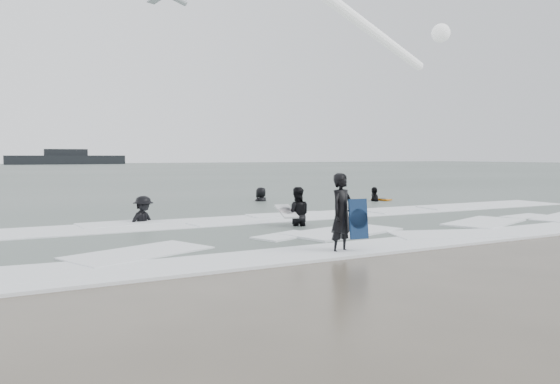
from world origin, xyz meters
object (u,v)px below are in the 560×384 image
surfer_right_near (374,202)px  surfer_right_far (261,202)px  surfer_breaker (143,224)px  surfer_centre (342,253)px  airshow_jet (341,18)px  vessel_horizon (66,159)px  surfer_wading (297,227)px

surfer_right_near → surfer_right_far: bearing=-91.9°
surfer_breaker → surfer_right_far: 9.71m
surfer_centre → airshow_jet: 62.05m
surfer_right_far → vessel_horizon: size_ratio=0.06×
surfer_breaker → surfer_right_far: surfer_right_far is taller
surfer_centre → surfer_right_far: (4.60, 13.98, 0.00)m
surfer_breaker → surfer_right_near: surfer_right_near is taller
surfer_right_far → surfer_right_near: bearing=129.6°
surfer_right_near → airshow_jet: airshow_jet is taller
surfer_right_near → vessel_horizon: (0.29, 133.30, 1.51)m
surfer_wading → vessel_horizon: vessel_horizon is taller
surfer_breaker → airshow_jet: size_ratio=0.04×
surfer_wading → surfer_breaker: size_ratio=1.03×
surfer_wading → surfer_right_far: surfer_right_far is taller
surfer_wading → vessel_horizon: size_ratio=0.06×
surfer_centre → surfer_right_far: size_ratio=1.03×
vessel_horizon → surfer_breaker: bearing=-95.4°
surfer_wading → airshow_jet: 57.65m
surfer_centre → surfer_wading: bearing=53.5°
surfer_breaker → surfer_right_near: size_ratio=0.95×
surfer_centre → surfer_breaker: bearing=90.6°
surfer_wading → airshow_jet: bearing=-101.7°
surfer_right_far → airshow_jet: size_ratio=0.04×
vessel_horizon → airshow_jet: airshow_jet is taller
surfer_wading → surfer_right_far: 9.81m
surfer_right_near → vessel_horizon: 133.31m
surfer_centre → surfer_right_near: size_ratio=1.02×
surfer_right_near → surfer_centre: bearing=-15.2°
surfer_wading → surfer_breaker: (-4.30, 3.10, 0.00)m
surfer_right_near → vessel_horizon: size_ratio=0.06×
surfer_breaker → surfer_right_far: size_ratio=0.96×
surfer_breaker → surfer_wading: bearing=-64.8°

